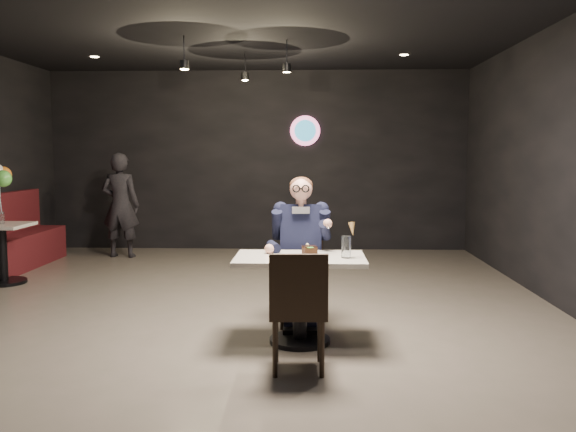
{
  "coord_description": "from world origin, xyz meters",
  "views": [
    {
      "loc": [
        0.9,
        -5.78,
        1.61
      ],
      "look_at": [
        0.69,
        -0.08,
        1.03
      ],
      "focal_mm": 38.0,
      "sensor_mm": 36.0,
      "label": 1
    }
  ],
  "objects_px": {
    "chair_near": "(298,309)",
    "seated_man": "(301,250)",
    "passerby": "(121,205)",
    "booth_bench": "(16,231)",
    "side_table": "(2,251)",
    "balloon_vase": "(0,218)",
    "main_table": "(300,300)",
    "sundae_glass": "(346,247)",
    "chair_far": "(301,277)"
  },
  "relations": [
    {
      "from": "sundae_glass",
      "to": "balloon_vase",
      "type": "xyz_separation_m",
      "value": [
        -4.15,
        2.32,
        -0.02
      ]
    },
    {
      "from": "side_table",
      "to": "balloon_vase",
      "type": "xyz_separation_m",
      "value": [
        0.0,
        0.0,
        0.42
      ]
    },
    {
      "from": "main_table",
      "to": "sundae_glass",
      "type": "bearing_deg",
      "value": -8.63
    },
    {
      "from": "sundae_glass",
      "to": "side_table",
      "type": "distance_m",
      "value": 4.77
    },
    {
      "from": "balloon_vase",
      "to": "passerby",
      "type": "xyz_separation_m",
      "value": [
        0.88,
        2.01,
        -0.01
      ]
    },
    {
      "from": "balloon_vase",
      "to": "side_table",
      "type": "bearing_deg",
      "value": 0.0
    },
    {
      "from": "passerby",
      "to": "main_table",
      "type": "bearing_deg",
      "value": 128.25
    },
    {
      "from": "chair_near",
      "to": "seated_man",
      "type": "bearing_deg",
      "value": 88.02
    },
    {
      "from": "chair_near",
      "to": "passerby",
      "type": "xyz_separation_m",
      "value": [
        -2.88,
        4.93,
        0.36
      ]
    },
    {
      "from": "chair_far",
      "to": "passerby",
      "type": "distance_m",
      "value": 4.73
    },
    {
      "from": "chair_near",
      "to": "booth_bench",
      "type": "bearing_deg",
      "value": 134.06
    },
    {
      "from": "passerby",
      "to": "seated_man",
      "type": "bearing_deg",
      "value": 131.99
    },
    {
      "from": "chair_far",
      "to": "passerby",
      "type": "bearing_deg",
      "value": 127.74
    },
    {
      "from": "seated_man",
      "to": "side_table",
      "type": "bearing_deg",
      "value": 155.5
    },
    {
      "from": "chair_far",
      "to": "seated_man",
      "type": "distance_m",
      "value": 0.26
    },
    {
      "from": "seated_man",
      "to": "side_table",
      "type": "xyz_separation_m",
      "value": [
        -3.76,
        1.71,
        -0.31
      ]
    },
    {
      "from": "sundae_glass",
      "to": "passerby",
      "type": "height_order",
      "value": "passerby"
    },
    {
      "from": "chair_far",
      "to": "seated_man",
      "type": "height_order",
      "value": "seated_man"
    },
    {
      "from": "seated_man",
      "to": "passerby",
      "type": "bearing_deg",
      "value": 127.74
    },
    {
      "from": "chair_near",
      "to": "passerby",
      "type": "height_order",
      "value": "passerby"
    },
    {
      "from": "main_table",
      "to": "sundae_glass",
      "type": "relative_size",
      "value": 6.02
    },
    {
      "from": "chair_near",
      "to": "seated_man",
      "type": "xyz_separation_m",
      "value": [
        0.0,
        1.2,
        0.26
      ]
    },
    {
      "from": "booth_bench",
      "to": "sundae_glass",
      "type": "bearing_deg",
      "value": -36.76
    },
    {
      "from": "chair_far",
      "to": "booth_bench",
      "type": "bearing_deg",
      "value": 146.24
    },
    {
      "from": "seated_man",
      "to": "balloon_vase",
      "type": "height_order",
      "value": "seated_man"
    },
    {
      "from": "seated_man",
      "to": "booth_bench",
      "type": "relative_size",
      "value": 0.67
    },
    {
      "from": "seated_man",
      "to": "booth_bench",
      "type": "height_order",
      "value": "seated_man"
    },
    {
      "from": "chair_near",
      "to": "seated_man",
      "type": "distance_m",
      "value": 1.23
    },
    {
      "from": "main_table",
      "to": "sundae_glass",
      "type": "xyz_separation_m",
      "value": [
        0.39,
        -0.06,
        0.47
      ]
    },
    {
      "from": "booth_bench",
      "to": "balloon_vase",
      "type": "relative_size",
      "value": 14.17
    },
    {
      "from": "main_table",
      "to": "seated_man",
      "type": "relative_size",
      "value": 0.76
    },
    {
      "from": "side_table",
      "to": "balloon_vase",
      "type": "height_order",
      "value": "balloon_vase"
    },
    {
      "from": "booth_bench",
      "to": "main_table",
      "type": "bearing_deg",
      "value": -38.79
    },
    {
      "from": "main_table",
      "to": "passerby",
      "type": "height_order",
      "value": "passerby"
    },
    {
      "from": "main_table",
      "to": "booth_bench",
      "type": "bearing_deg",
      "value": 141.21
    },
    {
      "from": "side_table",
      "to": "seated_man",
      "type": "bearing_deg",
      "value": -24.5
    },
    {
      "from": "side_table",
      "to": "balloon_vase",
      "type": "distance_m",
      "value": 0.42
    },
    {
      "from": "chair_near",
      "to": "sundae_glass",
      "type": "relative_size",
      "value": 5.03
    },
    {
      "from": "side_table",
      "to": "booth_bench",
      "type": "bearing_deg",
      "value": 106.7
    },
    {
      "from": "seated_man",
      "to": "sundae_glass",
      "type": "distance_m",
      "value": 0.73
    },
    {
      "from": "chair_far",
      "to": "sundae_glass",
      "type": "distance_m",
      "value": 0.82
    },
    {
      "from": "sundae_glass",
      "to": "side_table",
      "type": "height_order",
      "value": "sundae_glass"
    },
    {
      "from": "sundae_glass",
      "to": "booth_bench",
      "type": "bearing_deg",
      "value": 143.24
    },
    {
      "from": "chair_near",
      "to": "balloon_vase",
      "type": "xyz_separation_m",
      "value": [
        -3.76,
        2.92,
        0.37
      ]
    },
    {
      "from": "sundae_glass",
      "to": "booth_bench",
      "type": "relative_size",
      "value": 0.09
    },
    {
      "from": "seated_man",
      "to": "chair_near",
      "type": "bearing_deg",
      "value": -90.0
    },
    {
      "from": "chair_near",
      "to": "side_table",
      "type": "relative_size",
      "value": 1.13
    },
    {
      "from": "chair_far",
      "to": "booth_bench",
      "type": "distance_m",
      "value": 4.88
    },
    {
      "from": "chair_far",
      "to": "sundae_glass",
      "type": "bearing_deg",
      "value": -57.57
    },
    {
      "from": "side_table",
      "to": "chair_near",
      "type": "bearing_deg",
      "value": -37.79
    }
  ]
}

